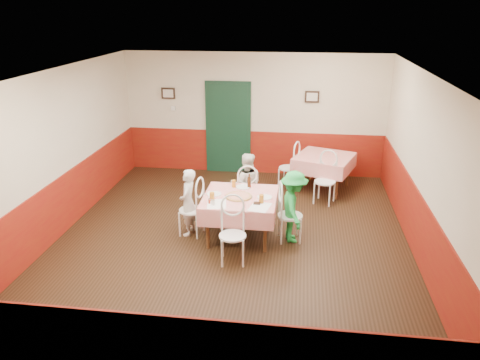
# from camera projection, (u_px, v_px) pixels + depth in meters

# --- Properties ---
(floor) EXTENTS (7.00, 7.00, 0.00)m
(floor) POSITION_uv_depth(u_px,v_px,m) (232.00, 239.00, 8.02)
(floor) COLOR black
(floor) RESTS_ON ground
(ceiling) EXTENTS (7.00, 7.00, 0.00)m
(ceiling) POSITION_uv_depth(u_px,v_px,m) (231.00, 74.00, 7.04)
(ceiling) COLOR white
(ceiling) RESTS_ON back_wall
(back_wall) EXTENTS (6.00, 0.10, 2.80)m
(back_wall) POSITION_uv_depth(u_px,v_px,m) (254.00, 114.00, 10.78)
(back_wall) COLOR beige
(back_wall) RESTS_ON ground
(front_wall) EXTENTS (6.00, 0.10, 2.80)m
(front_wall) POSITION_uv_depth(u_px,v_px,m) (175.00, 281.00, 4.28)
(front_wall) COLOR beige
(front_wall) RESTS_ON ground
(left_wall) EXTENTS (0.10, 7.00, 2.80)m
(left_wall) POSITION_uv_depth(u_px,v_px,m) (56.00, 154.00, 7.90)
(left_wall) COLOR beige
(left_wall) RESTS_ON ground
(right_wall) EXTENTS (0.10, 7.00, 2.80)m
(right_wall) POSITION_uv_depth(u_px,v_px,m) (425.00, 170.00, 7.16)
(right_wall) COLOR beige
(right_wall) RESTS_ON ground
(wainscot_back) EXTENTS (6.00, 0.03, 1.00)m
(wainscot_back) POSITION_uv_depth(u_px,v_px,m) (254.00, 152.00, 11.08)
(wainscot_back) COLOR maroon
(wainscot_back) RESTS_ON ground
(wainscot_front) EXTENTS (6.00, 0.03, 1.00)m
(wainscot_front) POSITION_uv_depth(u_px,v_px,m) (180.00, 359.00, 4.61)
(wainscot_front) COLOR maroon
(wainscot_front) RESTS_ON ground
(wainscot_left) EXTENTS (0.03, 7.00, 1.00)m
(wainscot_left) POSITION_uv_depth(u_px,v_px,m) (64.00, 203.00, 8.22)
(wainscot_left) COLOR maroon
(wainscot_left) RESTS_ON ground
(wainscot_right) EXTENTS (0.03, 7.00, 1.00)m
(wainscot_right) POSITION_uv_depth(u_px,v_px,m) (416.00, 223.00, 7.48)
(wainscot_right) COLOR maroon
(wainscot_right) RESTS_ON ground
(door) EXTENTS (0.96, 0.06, 2.10)m
(door) POSITION_uv_depth(u_px,v_px,m) (228.00, 129.00, 10.93)
(door) COLOR black
(door) RESTS_ON ground
(picture_left) EXTENTS (0.32, 0.03, 0.26)m
(picture_left) POSITION_uv_depth(u_px,v_px,m) (168.00, 93.00, 10.82)
(picture_left) COLOR black
(picture_left) RESTS_ON back_wall
(picture_right) EXTENTS (0.32, 0.03, 0.26)m
(picture_right) POSITION_uv_depth(u_px,v_px,m) (312.00, 97.00, 10.41)
(picture_right) COLOR black
(picture_right) RESTS_ON back_wall
(thermostat) EXTENTS (0.10, 0.03, 0.10)m
(thermostat) POSITION_uv_depth(u_px,v_px,m) (173.00, 108.00, 10.93)
(thermostat) COLOR white
(thermostat) RESTS_ON back_wall
(main_table) EXTENTS (1.22, 1.22, 0.77)m
(main_table) POSITION_uv_depth(u_px,v_px,m) (240.00, 217.00, 7.98)
(main_table) COLOR red
(main_table) RESTS_ON ground
(second_table) EXTENTS (1.43, 1.43, 0.77)m
(second_table) POSITION_uv_depth(u_px,v_px,m) (323.00, 173.00, 10.08)
(second_table) COLOR red
(second_table) RESTS_ON ground
(chair_left) EXTENTS (0.48, 0.48, 0.90)m
(chair_left) POSITION_uv_depth(u_px,v_px,m) (191.00, 210.00, 8.06)
(chair_left) COLOR white
(chair_left) RESTS_ON ground
(chair_right) EXTENTS (0.48, 0.48, 0.90)m
(chair_right) POSITION_uv_depth(u_px,v_px,m) (290.00, 216.00, 7.85)
(chair_right) COLOR white
(chair_right) RESTS_ON ground
(chair_far) EXTENTS (0.51, 0.51, 0.90)m
(chair_far) POSITION_uv_depth(u_px,v_px,m) (246.00, 194.00, 8.75)
(chair_far) COLOR white
(chair_far) RESTS_ON ground
(chair_near) EXTENTS (0.47, 0.47, 0.90)m
(chair_near) POSITION_uv_depth(u_px,v_px,m) (233.00, 236.00, 7.17)
(chair_near) COLOR white
(chair_near) RESTS_ON ground
(chair_second_a) EXTENTS (0.54, 0.54, 0.90)m
(chair_second_a) POSITION_uv_depth(u_px,v_px,m) (289.00, 168.00, 10.14)
(chair_second_a) COLOR white
(chair_second_a) RESTS_ON ground
(chair_second_b) EXTENTS (0.54, 0.54, 0.90)m
(chair_second_b) POSITION_uv_depth(u_px,v_px,m) (325.00, 182.00, 9.36)
(chair_second_b) COLOR white
(chair_second_b) RESTS_ON ground
(pizza) EXTENTS (0.43, 0.43, 0.03)m
(pizza) POSITION_uv_depth(u_px,v_px,m) (239.00, 196.00, 7.81)
(pizza) COLOR #B74723
(pizza) RESTS_ON main_table
(plate_left) EXTENTS (0.25, 0.25, 0.01)m
(plate_left) POSITION_uv_depth(u_px,v_px,m) (214.00, 194.00, 7.92)
(plate_left) COLOR white
(plate_left) RESTS_ON main_table
(plate_right) EXTENTS (0.25, 0.25, 0.01)m
(plate_right) POSITION_uv_depth(u_px,v_px,m) (265.00, 197.00, 7.79)
(plate_right) COLOR white
(plate_right) RESTS_ON main_table
(plate_far) EXTENTS (0.25, 0.25, 0.01)m
(plate_far) POSITION_uv_depth(u_px,v_px,m) (243.00, 187.00, 8.23)
(plate_far) COLOR white
(plate_far) RESTS_ON main_table
(glass_a) EXTENTS (0.08, 0.08, 0.15)m
(glass_a) POSITION_uv_depth(u_px,v_px,m) (212.00, 197.00, 7.64)
(glass_a) COLOR #BF7219
(glass_a) RESTS_ON main_table
(glass_b) EXTENTS (0.08, 0.08, 0.14)m
(glass_b) POSITION_uv_depth(u_px,v_px,m) (261.00, 199.00, 7.56)
(glass_b) COLOR #BF7219
(glass_b) RESTS_ON main_table
(glass_c) EXTENTS (0.07, 0.07, 0.13)m
(glass_c) POSITION_uv_depth(u_px,v_px,m) (234.00, 184.00, 8.22)
(glass_c) COLOR #BF7219
(glass_c) RESTS_ON main_table
(beer_bottle) EXTENTS (0.06, 0.06, 0.23)m
(beer_bottle) POSITION_uv_depth(u_px,v_px,m) (249.00, 181.00, 8.18)
(beer_bottle) COLOR #381C0A
(beer_bottle) RESTS_ON main_table
(shaker_a) EXTENTS (0.04, 0.04, 0.09)m
(shaker_a) POSITION_uv_depth(u_px,v_px,m) (212.00, 202.00, 7.51)
(shaker_a) COLOR silver
(shaker_a) RESTS_ON main_table
(shaker_b) EXTENTS (0.04, 0.04, 0.09)m
(shaker_b) POSITION_uv_depth(u_px,v_px,m) (214.00, 203.00, 7.47)
(shaker_b) COLOR silver
(shaker_b) RESTS_ON main_table
(shaker_c) EXTENTS (0.04, 0.04, 0.09)m
(shaker_c) POSITION_uv_depth(u_px,v_px,m) (209.00, 201.00, 7.55)
(shaker_c) COLOR #B23319
(shaker_c) RESTS_ON main_table
(menu_left) EXTENTS (0.35, 0.44, 0.00)m
(menu_left) POSITION_uv_depth(u_px,v_px,m) (217.00, 204.00, 7.54)
(menu_left) COLOR white
(menu_left) RESTS_ON main_table
(menu_right) EXTENTS (0.38, 0.45, 0.00)m
(menu_right) POSITION_uv_depth(u_px,v_px,m) (260.00, 207.00, 7.43)
(menu_right) COLOR white
(menu_right) RESTS_ON main_table
(wallet) EXTENTS (0.11, 0.09, 0.02)m
(wallet) POSITION_uv_depth(u_px,v_px,m) (257.00, 203.00, 7.54)
(wallet) COLOR black
(wallet) RESTS_ON main_table
(diner_left) EXTENTS (0.30, 0.44, 1.19)m
(diner_left) POSITION_uv_depth(u_px,v_px,m) (188.00, 202.00, 8.02)
(diner_left) COLOR gray
(diner_left) RESTS_ON ground
(diner_far) EXTENTS (0.66, 0.55, 1.23)m
(diner_far) POSITION_uv_depth(u_px,v_px,m) (246.00, 185.00, 8.73)
(diner_far) COLOR gray
(diner_far) RESTS_ON ground
(diner_right) EXTENTS (0.60, 0.87, 1.24)m
(diner_right) POSITION_uv_depth(u_px,v_px,m) (293.00, 207.00, 7.79)
(diner_right) COLOR gray
(diner_right) RESTS_ON ground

